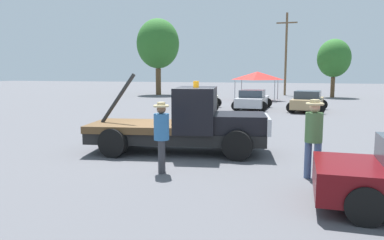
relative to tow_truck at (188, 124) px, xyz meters
The scene contains 11 objects.
ground_plane 0.96m from the tow_truck, 169.37° to the right, with size 160.00×160.00×0.00m, color #545459.
tow_truck is the anchor object (origin of this frame).
person_near_truck 4.27m from the tow_truck, 27.54° to the right, with size 0.42×0.42×1.90m.
person_at_hood 2.52m from the tow_truck, 87.26° to the right, with size 0.40×0.40×1.80m.
parked_car_cream 13.85m from the tow_truck, 103.56° to the left, with size 2.88×5.07×1.34m.
parked_car_silver 14.64m from the tow_truck, 90.06° to the left, with size 2.38×4.43×1.34m.
parked_car_tan 14.85m from the tow_truck, 75.87° to the left, with size 2.61×4.44×1.34m.
canopy_tent_red 22.90m from the tow_truck, 91.98° to the left, with size 3.47×3.47×2.59m.
tree_left 31.27m from the tow_truck, 114.03° to the left, with size 4.73×4.73×8.45m.
tree_center 30.01m from the tow_truck, 78.45° to the left, with size 3.27×3.27×5.84m.
utility_pole 31.58m from the tow_truck, 87.87° to the left, with size 2.20×0.24×8.90m.
Camera 1 is at (3.95, -11.11, 2.54)m, focal length 35.00 mm.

